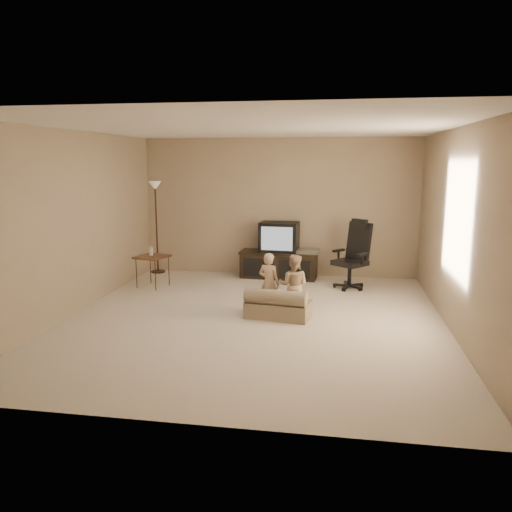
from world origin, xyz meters
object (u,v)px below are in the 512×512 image
at_px(floor_lamp, 156,207).
at_px(toddler_right, 294,285).
at_px(office_chair, 353,264).
at_px(toddler_left, 269,283).
at_px(side_table, 152,257).
at_px(child_sofa, 278,306).
at_px(tv_stand, 279,255).

bearing_deg(floor_lamp, toddler_right, -39.22).
bearing_deg(office_chair, toddler_left, -85.83).
bearing_deg(office_chair, side_table, -131.73).
relative_size(side_table, toddler_left, 0.84).
relative_size(child_sofa, toddler_left, 1.06).
distance_m(office_chair, child_sofa, 2.11).
relative_size(tv_stand, child_sofa, 1.58).
distance_m(tv_stand, child_sofa, 2.40).
xyz_separation_m(child_sofa, toddler_left, (-0.15, 0.20, 0.26)).
bearing_deg(office_chair, tv_stand, -162.72).
bearing_deg(toddler_left, toddler_right, -168.08).
xyz_separation_m(tv_stand, child_sofa, (0.26, -2.37, -0.25)).
bearing_deg(side_table, toddler_right, -25.84).
distance_m(floor_lamp, toddler_right, 3.69).
relative_size(office_chair, floor_lamp, 0.67).
bearing_deg(child_sofa, toddler_left, 134.37).
height_order(floor_lamp, toddler_left, floor_lamp).
bearing_deg(toddler_left, office_chair, -106.31).
xyz_separation_m(floor_lamp, child_sofa, (2.59, -2.43, -1.09)).
relative_size(floor_lamp, toddler_right, 2.02).
xyz_separation_m(office_chair, toddler_left, (-1.18, -1.62, 0.01)).
bearing_deg(floor_lamp, tv_stand, -1.45).
bearing_deg(floor_lamp, office_chair, -9.47).
bearing_deg(floor_lamp, toddler_left, -42.36).
xyz_separation_m(tv_stand, office_chair, (1.29, -0.55, -0.01)).
height_order(tv_stand, child_sofa, tv_stand).
distance_m(floor_lamp, child_sofa, 3.71).
distance_m(tv_stand, side_table, 2.26).
bearing_deg(office_chair, toddler_right, -76.39).
relative_size(office_chair, toddler_right, 1.35).
xyz_separation_m(side_table, toddler_left, (2.13, -1.15, -0.08)).
height_order(office_chair, toddler_left, office_chair).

